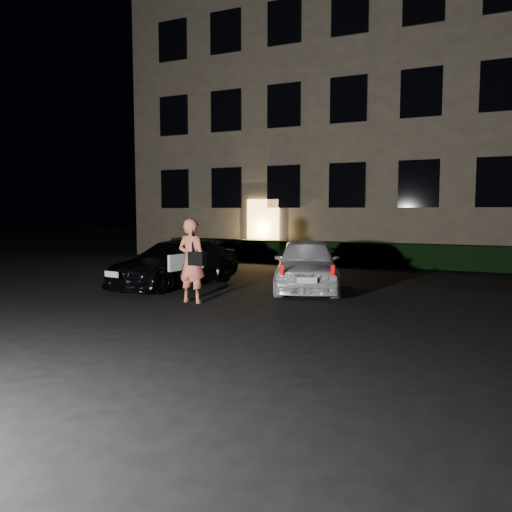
% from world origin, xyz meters
% --- Properties ---
extents(ground, '(80.00, 80.00, 0.00)m').
position_xyz_m(ground, '(0.00, 0.00, 0.00)').
color(ground, black).
rests_on(ground, ground).
extents(building, '(20.00, 8.11, 12.00)m').
position_xyz_m(building, '(-0.00, 14.99, 6.00)').
color(building, brown).
rests_on(building, ground).
extents(hedge, '(15.00, 0.70, 0.85)m').
position_xyz_m(hedge, '(0.00, 10.50, 0.42)').
color(hedge, black).
rests_on(hedge, ground).
extents(sedan, '(2.39, 4.44, 1.22)m').
position_xyz_m(sedan, '(-2.81, 3.42, 0.61)').
color(sedan, black).
rests_on(sedan, ground).
extents(hatch, '(2.77, 4.23, 1.34)m').
position_xyz_m(hatch, '(0.68, 4.18, 0.67)').
color(hatch, white).
rests_on(hatch, ground).
extents(man, '(0.77, 0.48, 1.86)m').
position_xyz_m(man, '(-1.03, 1.40, 0.93)').
color(man, '#F87558').
rests_on(man, ground).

